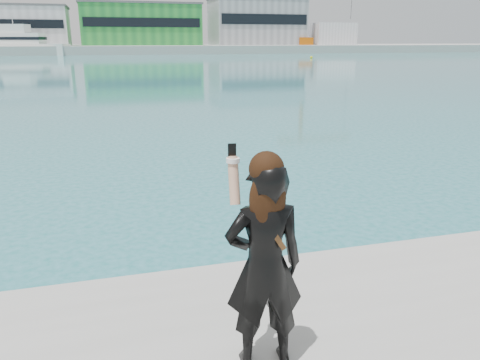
# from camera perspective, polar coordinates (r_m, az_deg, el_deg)

# --- Properties ---
(far_quay) EXTENTS (320.00, 40.00, 2.00)m
(far_quay) POSITION_cam_1_polar(r_m,az_deg,el_deg) (133.92, -15.45, 15.13)
(far_quay) COLOR #9E9E99
(far_quay) RESTS_ON ground
(warehouse_white) EXTENTS (24.48, 15.35, 9.50)m
(warehouse_white) POSITION_cam_1_polar(r_m,az_deg,el_deg) (133.46, -25.52, 16.64)
(warehouse_white) COLOR silver
(warehouse_white) RESTS_ON far_quay
(warehouse_green) EXTENTS (30.60, 16.36, 10.50)m
(warehouse_green) POSITION_cam_1_polar(r_m,az_deg,el_deg) (132.28, -12.02, 18.07)
(warehouse_green) COLOR #208234
(warehouse_green) RESTS_ON far_quay
(warehouse_grey_right) EXTENTS (25.50, 15.35, 12.50)m
(warehouse_grey_right) POSITION_cam_1_polar(r_m,az_deg,el_deg) (138.40, 2.02, 18.74)
(warehouse_grey_right) COLOR gray
(warehouse_grey_right) RESTS_ON far_quay
(ancillary_shed) EXTENTS (12.00, 10.00, 6.00)m
(ancillary_shed) POSITION_cam_1_polar(r_m,az_deg,el_deg) (144.69, 10.98, 17.08)
(ancillary_shed) COLOR silver
(ancillary_shed) RESTS_ON far_quay
(flagpole_right) EXTENTS (1.28, 0.16, 8.00)m
(flagpole_right) POSITION_cam_1_polar(r_m,az_deg,el_deg) (127.18, -5.09, 18.09)
(flagpole_right) COLOR silver
(flagpole_right) RESTS_ON far_quay
(motor_yacht) EXTENTS (19.56, 10.35, 8.79)m
(motor_yacht) POSITION_cam_1_polar(r_m,az_deg,el_deg) (120.15, -25.00, 14.80)
(motor_yacht) COLOR white
(motor_yacht) RESTS_ON ground
(buoy_near) EXTENTS (0.50, 0.50, 0.50)m
(buoy_near) POSITION_cam_1_polar(r_m,az_deg,el_deg) (92.38, 8.69, 14.46)
(buoy_near) COLOR yellow
(buoy_near) RESTS_ON ground
(woman) EXTENTS (0.65, 0.46, 1.80)m
(woman) POSITION_cam_1_polar(r_m,az_deg,el_deg) (3.67, 2.98, -9.70)
(woman) COLOR black
(woman) RESTS_ON near_quay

